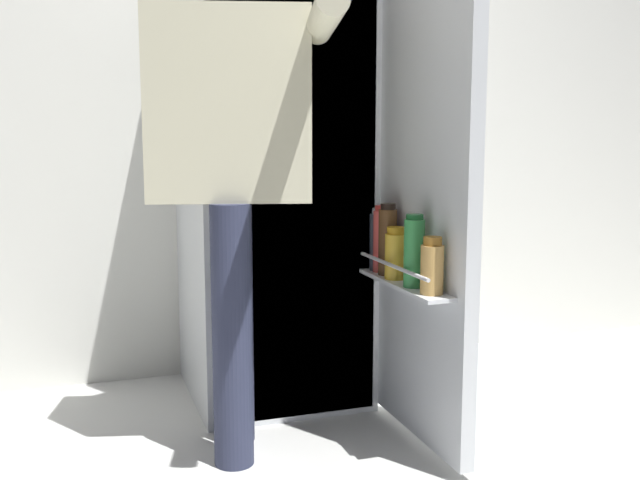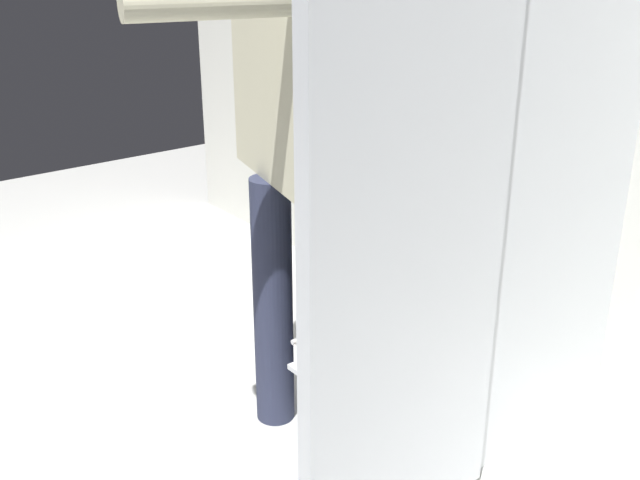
{
  "view_description": "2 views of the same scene",
  "coord_description": "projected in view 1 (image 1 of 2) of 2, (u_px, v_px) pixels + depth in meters",
  "views": [
    {
      "loc": [
        -0.71,
        -2.08,
        1.0
      ],
      "look_at": [
        -0.02,
        -0.07,
        0.69
      ],
      "focal_mm": 41.07,
      "sensor_mm": 36.0,
      "label": 1
    },
    {
      "loc": [
        1.41,
        -1.16,
        1.43
      ],
      "look_at": [
        -0.04,
        -0.01,
        0.68
      ],
      "focal_mm": 42.41,
      "sensor_mm": 36.0,
      "label": 2
    }
  ],
  "objects": [
    {
      "name": "person",
      "position": [
        233.0,
        145.0,
        2.18
      ],
      "size": [
        0.56,
        0.84,
        1.59
      ],
      "color": "#2D334C",
      "rests_on": "ground_plane"
    },
    {
      "name": "kitchen_wall",
      "position": [
        246.0,
        80.0,
        3.03
      ],
      "size": [
        4.4,
        0.1,
        2.43
      ],
      "primitive_type": "cube",
      "color": "silver",
      "rests_on": "ground_plane"
    },
    {
      "name": "ground_plane",
      "position": [
        319.0,
        451.0,
        2.32
      ],
      "size": [
        6.76,
        6.76,
        0.0
      ],
      "primitive_type": "plane",
      "color": "silver"
    },
    {
      "name": "refrigerator",
      "position": [
        279.0,
        183.0,
        2.7
      ],
      "size": [
        0.66,
        1.24,
        1.63
      ],
      "color": "silver",
      "rests_on": "ground_plane"
    }
  ]
}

